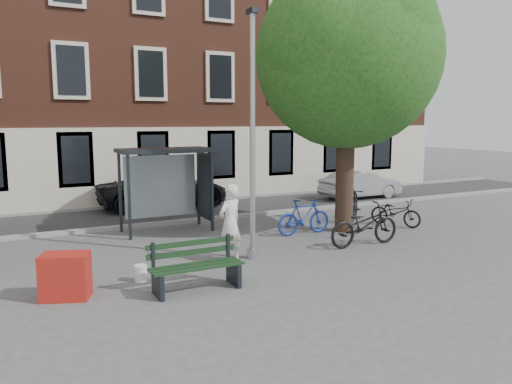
{
  "coord_description": "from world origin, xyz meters",
  "views": [
    {
      "loc": [
        -5.58,
        -11.0,
        3.48
      ],
      "look_at": [
        1.04,
        1.82,
        1.4
      ],
      "focal_mm": 35.0,
      "sensor_mm": 36.0,
      "label": 1
    }
  ],
  "objects": [
    {
      "name": "ground",
      "position": [
        0.0,
        0.0,
        0.0
      ],
      "size": [
        90.0,
        90.0,
        0.0
      ],
      "primitive_type": "plane",
      "color": "#4C4C4F",
      "rests_on": "ground"
    },
    {
      "name": "road",
      "position": [
        0.0,
        7.0,
        0.01
      ],
      "size": [
        40.0,
        4.0,
        0.01
      ],
      "primitive_type": "cube",
      "color": "#28282B",
      "rests_on": "ground"
    },
    {
      "name": "curb_near",
      "position": [
        0.0,
        5.0,
        0.06
      ],
      "size": [
        40.0,
        0.25,
        0.12
      ],
      "primitive_type": "cube",
      "color": "gray",
      "rests_on": "ground"
    },
    {
      "name": "curb_far",
      "position": [
        0.0,
        9.0,
        0.06
      ],
      "size": [
        40.0,
        0.25,
        0.12
      ],
      "primitive_type": "cube",
      "color": "gray",
      "rests_on": "ground"
    },
    {
      "name": "building_row",
      "position": [
        0.0,
        13.0,
        7.0
      ],
      "size": [
        30.0,
        8.0,
        14.0
      ],
      "primitive_type": "cube",
      "color": "brown",
      "rests_on": "ground"
    },
    {
      "name": "lamppost",
      "position": [
        0.0,
        0.0,
        2.78
      ],
      "size": [
        0.28,
        0.35,
        6.11
      ],
      "color": "#9EA0A3",
      "rests_on": "ground"
    },
    {
      "name": "tree_right",
      "position": [
        4.01,
        1.38,
        5.62
      ],
      "size": [
        5.76,
        5.6,
        8.2
      ],
      "color": "black",
      "rests_on": "ground"
    },
    {
      "name": "bus_shelter",
      "position": [
        -0.61,
        4.11,
        1.92
      ],
      "size": [
        2.85,
        1.45,
        2.62
      ],
      "color": "#1E2328",
      "rests_on": "ground"
    },
    {
      "name": "painter",
      "position": [
        -0.61,
        0.03,
        0.97
      ],
      "size": [
        0.83,
        0.7,
        1.93
      ],
      "primitive_type": "imported",
      "rotation": [
        0.0,
        0.0,
        3.54
      ],
      "color": "silver",
      "rests_on": "ground"
    },
    {
      "name": "bench",
      "position": [
        -2.12,
        -1.6,
        0.46
      ],
      "size": [
        1.94,
        0.65,
        0.99
      ],
      "rotation": [
        0.0,
        0.0,
        0.01
      ],
      "color": "#1E2328",
      "rests_on": "ground"
    },
    {
      "name": "bike_a",
      "position": [
        3.34,
        -0.29,
        0.59
      ],
      "size": [
        2.25,
        0.81,
        1.18
      ],
      "primitive_type": "imported",
      "rotation": [
        0.0,
        0.0,
        1.56
      ],
      "color": "black",
      "rests_on": "ground"
    },
    {
      "name": "bike_b",
      "position": [
        2.61,
        1.66,
        0.55
      ],
      "size": [
        1.83,
        0.53,
        1.1
      ],
      "primitive_type": "imported",
      "rotation": [
        0.0,
        0.0,
        1.56
      ],
      "color": "navy",
      "rests_on": "ground"
    },
    {
      "name": "bike_c",
      "position": [
        6.01,
        1.34,
        0.46
      ],
      "size": [
        1.24,
        1.84,
        0.91
      ],
      "primitive_type": "imported",
      "rotation": [
        0.0,
        0.0,
        0.4
      ],
      "color": "black",
      "rests_on": "ground"
    },
    {
      "name": "bike_d",
      "position": [
        5.33,
        2.63,
        0.53
      ],
      "size": [
        1.58,
        1.62,
        1.06
      ],
      "primitive_type": "imported",
      "rotation": [
        0.0,
        0.0,
        2.38
      ],
      "color": "black",
      "rests_on": "ground"
    },
    {
      "name": "car_dark",
      "position": [
        0.27,
        8.4,
        0.74
      ],
      "size": [
        5.29,
        2.44,
        1.47
      ],
      "primitive_type": "imported",
      "rotation": [
        0.0,
        0.0,
        1.57
      ],
      "color": "black",
      "rests_on": "ground"
    },
    {
      "name": "car_silver",
      "position": [
        8.81,
        6.61,
        0.63
      ],
      "size": [
        3.81,
        1.36,
        1.25
      ],
      "primitive_type": "imported",
      "rotation": [
        0.0,
        0.0,
        1.58
      ],
      "color": "#919498",
      "rests_on": "ground"
    },
    {
      "name": "red_stand",
      "position": [
        -4.57,
        -0.89,
        0.45
      ],
      "size": [
        1.06,
        0.88,
        0.9
      ],
      "primitive_type": "cube",
      "rotation": [
        0.0,
        0.0,
        -0.37
      ],
      "color": "#A41E15",
      "rests_on": "ground"
    },
    {
      "name": "blue_crate",
      "position": [
        -4.41,
        -0.0,
        0.1
      ],
      "size": [
        0.67,
        0.59,
        0.2
      ],
      "primitive_type": "cube",
      "rotation": [
        0.0,
        0.0,
        -0.42
      ],
      "color": "navy",
      "rests_on": "ground"
    },
    {
      "name": "bucket_b",
      "position": [
        -3.0,
        -0.52,
        0.18
      ],
      "size": [
        0.33,
        0.33,
        0.36
      ],
      "primitive_type": "cylinder",
      "rotation": [
        0.0,
        0.0,
        0.21
      ],
      "color": "white",
      "rests_on": "ground"
    },
    {
      "name": "notice_sign",
      "position": [
        4.97,
        3.06,
        1.37
      ],
      "size": [
        0.33,
        0.09,
        1.9
      ],
      "rotation": [
        0.0,
        0.0,
        0.2
      ],
      "color": "#9EA0A3",
      "rests_on": "ground"
    }
  ]
}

